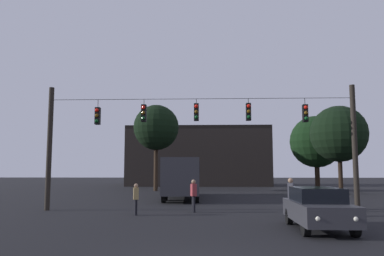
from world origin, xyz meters
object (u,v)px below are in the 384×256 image
pedestrian_crossing_left (136,197)px  pedestrian_crossing_center (194,194)px  tree_left_silhouette (339,134)px  car_near_right (318,208)px  tree_right_far (156,128)px  city_bus (182,174)px  pedestrian_crossing_right (291,194)px  tree_behind_building (316,142)px

pedestrian_crossing_left → pedestrian_crossing_center: (2.75, 1.38, 0.10)m
pedestrian_crossing_center → tree_left_silhouette: size_ratio=0.21×
car_near_right → tree_right_far: 28.71m
tree_right_far → tree_left_silhouette: bearing=-15.6°
city_bus → tree_right_far: bearing=108.0°
city_bus → tree_right_far: (-3.48, 10.75, 4.85)m
car_near_right → pedestrian_crossing_right: size_ratio=2.44×
city_bus → pedestrian_crossing_left: (-1.48, -11.38, -1.02)m
pedestrian_crossing_left → tree_behind_building: tree_behind_building is taller
city_bus → pedestrian_crossing_left: 11.52m
car_near_right → pedestrian_crossing_center: pedestrian_crossing_center is taller
pedestrian_crossing_right → tree_left_silhouette: size_ratio=0.22×
pedestrian_crossing_right → tree_behind_building: size_ratio=0.22×
tree_left_silhouette → city_bus: bearing=-157.8°
car_near_right → tree_behind_building: size_ratio=0.54×
pedestrian_crossing_left → tree_behind_building: size_ratio=0.19×
city_bus → pedestrian_crossing_right: bearing=-63.0°
tree_behind_building → tree_left_silhouette: bearing=-86.4°
tree_left_silhouette → tree_right_far: size_ratio=0.89×
tree_left_silhouette → pedestrian_crossing_right: bearing=-115.4°
city_bus → car_near_right: size_ratio=2.54×
car_near_right → pedestrian_crossing_center: size_ratio=2.61×
tree_left_silhouette → tree_right_far: bearing=164.4°
city_bus → tree_behind_building: 18.55m
car_near_right → tree_right_far: (-9.50, 26.44, 5.92)m
car_near_right → city_bus: bearing=111.0°
pedestrian_crossing_left → tree_behind_building: 28.21m
pedestrian_crossing_center → tree_right_far: 22.05m
pedestrian_crossing_left → city_bus: bearing=82.6°
pedestrian_crossing_left → tree_left_silhouette: bearing=47.6°
car_near_right → tree_left_silhouette: tree_left_silhouette is taller
car_near_right → pedestrian_crossing_left: bearing=150.1°
tree_left_silhouette → tree_right_far: tree_right_far is taller
pedestrian_crossing_left → pedestrian_crossing_center: size_ratio=0.90×
tree_left_silhouette → car_near_right: bearing=-110.8°
pedestrian_crossing_center → tree_left_silhouette: (12.93, 15.81, 4.57)m
pedestrian_crossing_right → tree_right_far: size_ratio=0.20×
city_bus → pedestrian_crossing_center: city_bus is taller
city_bus → car_near_right: city_bus is taller
city_bus → tree_left_silhouette: (14.19, 5.81, 3.65)m
tree_left_silhouette → tree_behind_building: size_ratio=1.01×
car_near_right → pedestrian_crossing_left: 8.65m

